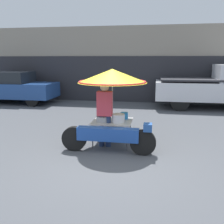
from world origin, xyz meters
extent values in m
plane|color=#4C4F54|center=(0.00, 0.00, 0.00)|extent=(36.00, 36.00, 0.00)
cube|color=gray|center=(0.00, 9.10, 1.97)|extent=(28.00, 2.00, 3.93)
cube|color=#28282D|center=(0.00, 8.07, 1.20)|extent=(23.80, 0.06, 2.40)
cylinder|color=black|center=(0.67, 0.57, 0.31)|extent=(0.62, 0.14, 0.62)
cylinder|color=black|center=(-1.04, 0.57, 0.31)|extent=(0.62, 0.14, 0.62)
cube|color=#1E479E|center=(-0.19, 0.57, 0.47)|extent=(1.51, 0.24, 0.32)
cube|color=#234C93|center=(0.77, 0.57, 0.69)|extent=(0.20, 0.24, 0.18)
cylinder|color=black|center=(-0.19, 1.52, 0.28)|extent=(0.56, 0.14, 0.56)
cylinder|color=#515156|center=(0.25, 0.80, 0.31)|extent=(0.03, 0.03, 0.63)
cylinder|color=#515156|center=(0.25, 1.64, 0.31)|extent=(0.03, 0.03, 0.63)
cylinder|color=#515156|center=(-0.63, 0.80, 0.31)|extent=(0.03, 0.03, 0.63)
cylinder|color=#515156|center=(-0.63, 1.64, 0.31)|extent=(0.03, 0.03, 0.63)
cube|color=#B2B2B7|center=(-0.19, 1.22, 0.64)|extent=(1.04, 0.99, 0.02)
cylinder|color=#B2B2B7|center=(-0.19, 1.22, 1.15)|extent=(0.03, 0.03, 1.02)
cone|color=yellow|center=(-0.19, 1.22, 1.84)|extent=(1.79, 1.79, 0.35)
torus|color=red|center=(-0.19, 1.22, 1.68)|extent=(1.75, 1.75, 0.05)
cylinder|color=#939399|center=(-0.42, 1.05, 0.72)|extent=(0.31, 0.31, 0.15)
cylinder|color=silver|center=(-0.01, 1.07, 0.76)|extent=(0.34, 0.34, 0.22)
cylinder|color=#1E6BB2|center=(0.10, 1.49, 0.74)|extent=(0.20, 0.20, 0.18)
cylinder|color=navy|center=(-0.44, 1.02, 0.42)|extent=(0.14, 0.14, 0.83)
cylinder|color=navy|center=(-0.26, 1.02, 0.42)|extent=(0.14, 0.14, 0.83)
cube|color=#C13847|center=(-0.35, 1.02, 1.14)|extent=(0.38, 0.22, 0.62)
sphere|color=tan|center=(-0.35, 1.02, 1.57)|extent=(0.23, 0.23, 0.23)
cylinder|color=black|center=(-4.94, 5.93, 0.32)|extent=(0.63, 0.20, 0.63)
cylinder|color=black|center=(-4.94, 7.46, 0.32)|extent=(0.63, 0.20, 0.63)
cylinder|color=black|center=(-7.51, 7.46, 0.32)|extent=(0.63, 0.20, 0.63)
cube|color=navy|center=(-6.22, 6.69, 0.69)|extent=(4.14, 1.80, 0.74)
cube|color=#1E2328|center=(-6.43, 6.69, 1.34)|extent=(1.99, 1.59, 0.56)
cylinder|color=black|center=(2.00, 6.06, 0.42)|extent=(0.83, 0.24, 0.83)
cylinder|color=black|center=(2.00, 7.60, 0.42)|extent=(0.83, 0.24, 0.83)
cube|color=silver|center=(3.62, 6.83, 0.83)|extent=(5.39, 1.81, 0.82)
cube|color=#2D2D33|center=(2.54, 6.83, 1.34)|extent=(2.80, 1.74, 0.08)
camera|label=1|loc=(0.91, -5.13, 2.26)|focal=40.00mm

